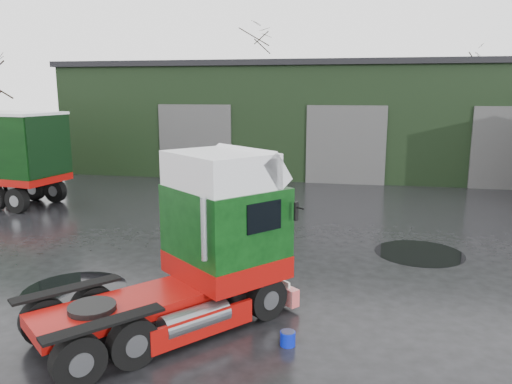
% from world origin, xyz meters
% --- Properties ---
extents(ground, '(100.00, 100.00, 0.00)m').
position_xyz_m(ground, '(0.00, 0.00, 0.00)').
color(ground, black).
extents(warehouse, '(32.40, 12.40, 6.30)m').
position_xyz_m(warehouse, '(2.00, 20.00, 3.16)').
color(warehouse, black).
rests_on(warehouse, ground).
extents(hero_tractor, '(5.54, 5.91, 3.54)m').
position_xyz_m(hero_tractor, '(-1.29, -3.00, 1.77)').
color(hero_tractor, '#09330D').
rests_on(hero_tractor, ground).
extents(wash_bucket, '(0.37, 0.37, 0.27)m').
position_xyz_m(wash_bucket, '(1.29, -3.13, 0.14)').
color(wash_bucket, '#0819B3').
rests_on(wash_bucket, ground).
extents(tree_back_a, '(4.40, 4.40, 9.50)m').
position_xyz_m(tree_back_a, '(-6.00, 30.00, 4.75)').
color(tree_back_a, black).
rests_on(tree_back_a, ground).
extents(tree_back_b, '(4.40, 4.40, 7.50)m').
position_xyz_m(tree_back_b, '(10.00, 30.00, 3.75)').
color(tree_back_b, black).
rests_on(tree_back_b, ground).
extents(puddle_0, '(2.47, 2.47, 0.01)m').
position_xyz_m(puddle_0, '(-4.13, -1.46, 0.00)').
color(puddle_0, black).
rests_on(puddle_0, ground).
extents(puddle_1, '(2.60, 2.60, 0.01)m').
position_xyz_m(puddle_1, '(4.42, 3.03, 0.00)').
color(puddle_1, black).
rests_on(puddle_1, ground).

